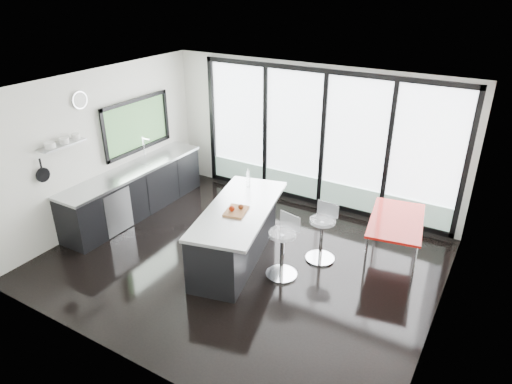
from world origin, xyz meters
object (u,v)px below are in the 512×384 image
Objects in this scene: island at (235,232)px; bar_stool_far at (321,239)px; bar_stool_near at (282,254)px; red_table at (394,240)px.

bar_stool_far is at bearing 28.29° from island.
bar_stool_near is 0.56× the size of red_table.
red_table is at bearing 29.37° from island.
island is 0.89m from bar_stool_near.
island is at bearing -147.44° from bar_stool_far.
bar_stool_far is at bearing -149.34° from red_table.
bar_stool_near reaches higher than red_table.
island is 1.39m from bar_stool_far.
island is 1.76× the size of red_table.
bar_stool_near is at bearing -3.68° from island.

